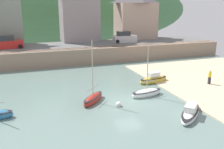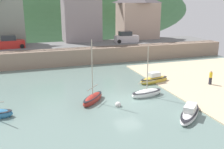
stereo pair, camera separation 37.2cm
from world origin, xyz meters
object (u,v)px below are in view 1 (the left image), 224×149
(person_on_slipway, at_px, (210,76))
(dinghy_open_wooden, at_px, (153,79))
(sailboat_nearest_shore, at_px, (190,113))
(parked_car_by_wall, at_px, (8,43))
(waterfront_building_right, at_px, (136,15))
(sailboat_far_left, at_px, (147,93))
(parked_car_end_of_row, at_px, (124,38))
(church_with_spire, at_px, (125,0))
(sailboat_tall_mast, at_px, (93,99))
(mooring_buoy, at_px, (119,105))
(waterfront_building_centre, at_px, (79,8))

(person_on_slipway, bearing_deg, dinghy_open_wooden, 152.43)
(sailboat_nearest_shore, bearing_deg, dinghy_open_wooden, 36.80)
(sailboat_nearest_shore, relative_size, parked_car_by_wall, 0.97)
(waterfront_building_right, height_order, sailboat_far_left, waterfront_building_right)
(parked_car_by_wall, distance_m, parked_car_end_of_row, 19.15)
(sailboat_nearest_shore, bearing_deg, parked_car_by_wall, 76.34)
(church_with_spire, bearing_deg, sailboat_far_left, -107.79)
(parked_car_end_of_row, xyz_separation_m, person_on_slipway, (2.73, -19.17, -2.22))
(waterfront_building_right, bearing_deg, sailboat_nearest_shore, -106.04)
(sailboat_tall_mast, height_order, dinghy_open_wooden, sailboat_tall_mast)
(person_on_slipway, distance_m, mooring_buoy, 12.42)
(waterfront_building_centre, bearing_deg, mooring_buoy, -95.27)
(parked_car_by_wall, bearing_deg, parked_car_end_of_row, -5.05)
(sailboat_tall_mast, bearing_deg, waterfront_building_right, 9.03)
(waterfront_building_right, distance_m, dinghy_open_wooden, 22.82)
(waterfront_building_right, relative_size, parked_car_end_of_row, 2.08)
(waterfront_building_centre, bearing_deg, parked_car_end_of_row, -32.78)
(dinghy_open_wooden, bearing_deg, sailboat_tall_mast, -166.29)
(parked_car_by_wall, relative_size, person_on_slipway, 2.61)
(church_with_spire, relative_size, sailboat_nearest_shore, 3.41)
(mooring_buoy, bearing_deg, waterfront_building_right, 62.68)
(sailboat_far_left, distance_m, dinghy_open_wooden, 4.78)
(sailboat_nearest_shore, xyz_separation_m, mooring_buoy, (-4.85, 3.98, -0.14))
(dinghy_open_wooden, bearing_deg, parked_car_by_wall, 125.30)
(sailboat_far_left, height_order, dinghy_open_wooden, sailboat_far_left)
(waterfront_building_centre, distance_m, sailboat_nearest_shore, 31.31)
(sailboat_tall_mast, height_order, parked_car_end_of_row, sailboat_tall_mast)
(sailboat_tall_mast, bearing_deg, waterfront_building_centre, 31.32)
(waterfront_building_centre, xyz_separation_m, sailboat_tall_mast, (-4.32, -24.37, -8.00))
(waterfront_building_centre, height_order, sailboat_tall_mast, waterfront_building_centre)
(sailboat_far_left, relative_size, dinghy_open_wooden, 1.32)
(sailboat_tall_mast, xyz_separation_m, mooring_buoy, (1.90, -1.81, -0.16))
(church_with_spire, bearing_deg, parked_car_by_wall, -159.37)
(sailboat_tall_mast, distance_m, dinghy_open_wooden, 9.16)
(waterfront_building_centre, xyz_separation_m, sailboat_far_left, (1.25, -24.57, -8.02))
(waterfront_building_centre, relative_size, mooring_buoy, 21.50)
(waterfront_building_right, bearing_deg, parked_car_by_wall, -169.06)
(waterfront_building_right, bearing_deg, parked_car_end_of_row, -132.51)
(person_on_slipway, relative_size, mooring_buoy, 2.99)
(church_with_spire, bearing_deg, sailboat_tall_mast, -117.45)
(waterfront_building_centre, xyz_separation_m, mooring_buoy, (-2.41, -26.18, -8.16))
(sailboat_far_left, height_order, mooring_buoy, sailboat_far_left)
(waterfront_building_centre, distance_m, mooring_buoy, 27.53)
(waterfront_building_centre, distance_m, church_with_spire, 11.24)
(church_with_spire, height_order, sailboat_nearest_shore, church_with_spire)
(person_on_slipway, xyz_separation_m, mooring_buoy, (-12.13, -2.52, -0.82))
(waterfront_building_right, bearing_deg, church_with_spire, 99.83)
(sailboat_nearest_shore, xyz_separation_m, sailboat_tall_mast, (-6.76, 5.79, 0.03))
(parked_car_end_of_row, bearing_deg, church_with_spire, 70.86)
(church_with_spire, distance_m, mooring_buoy, 34.14)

